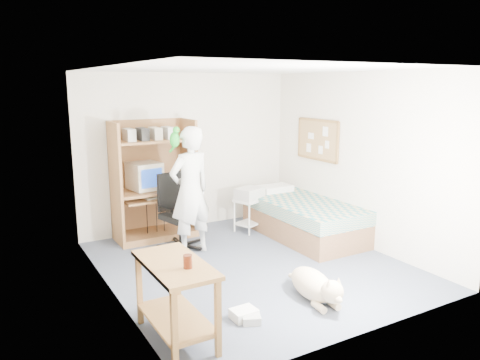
{
  "coord_description": "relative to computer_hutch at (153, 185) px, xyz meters",
  "views": [
    {
      "loc": [
        -3.02,
        -4.93,
        2.32
      ],
      "look_at": [
        0.07,
        0.44,
        1.05
      ],
      "focal_mm": 35.0,
      "sensor_mm": 36.0,
      "label": 1
    }
  ],
  "objects": [
    {
      "name": "pencil_cup",
      "position": [
        0.31,
        -0.09,
        -0.0
      ],
      "size": [
        0.08,
        0.08,
        0.12
      ],
      "primitive_type": "cylinder",
      "color": "gold",
      "rests_on": "computer_hutch"
    },
    {
      "name": "corkboard",
      "position": [
        2.47,
        -0.84,
        0.63
      ],
      "size": [
        0.04,
        0.94,
        0.66
      ],
      "color": "#9F7D47",
      "rests_on": "wall_right"
    },
    {
      "name": "person",
      "position": [
        0.2,
        -0.93,
        0.07
      ],
      "size": [
        0.73,
        0.56,
        1.77
      ],
      "primitive_type": "imported",
      "rotation": [
        0.0,
        0.0,
        3.37
      ],
      "color": "silver",
      "rests_on": "floor"
    },
    {
      "name": "bed",
      "position": [
        2.0,
        -1.12,
        -0.53
      ],
      "size": [
        1.02,
        2.02,
        0.66
      ],
      "color": "brown",
      "rests_on": "floor"
    },
    {
      "name": "wall_right",
      "position": [
        2.5,
        -1.74,
        0.43
      ],
      "size": [
        0.02,
        4.0,
        2.5
      ],
      "primitive_type": "cube",
      "color": "silver",
      "rests_on": "floor"
    },
    {
      "name": "drink_glass",
      "position": [
        -0.8,
        -3.11,
        -0.01
      ],
      "size": [
        0.08,
        0.08,
        0.12
      ],
      "primitive_type": "cylinder",
      "color": "#3F160A",
      "rests_on": "side_desk"
    },
    {
      "name": "parrot",
      "position": [
        -0.0,
        -0.92,
        0.8
      ],
      "size": [
        0.13,
        0.23,
        0.36
      ],
      "rotation": [
        0.0,
        0.0,
        0.23
      ],
      "color": "#138323",
      "rests_on": "person"
    },
    {
      "name": "computer_hutch",
      "position": [
        0.0,
        0.0,
        0.0
      ],
      "size": [
        1.2,
        0.63,
        1.8
      ],
      "color": "brown",
      "rests_on": "floor"
    },
    {
      "name": "printer_cart",
      "position": [
        1.42,
        -0.48,
        -0.47
      ],
      "size": [
        0.54,
        0.49,
        0.53
      ],
      "rotation": [
        0.0,
        0.0,
        0.36
      ],
      "color": "silver",
      "rests_on": "floor"
    },
    {
      "name": "crt_monitor",
      "position": [
        -0.13,
        0.01,
        0.15
      ],
      "size": [
        0.49,
        0.51,
        0.4
      ],
      "rotation": [
        0.0,
        0.0,
        0.17
      ],
      "color": "beige",
      "rests_on": "computer_hutch"
    },
    {
      "name": "floor_box_a",
      "position": [
        -0.12,
        -2.92,
        -0.77
      ],
      "size": [
        0.26,
        0.21,
        0.1
      ],
      "primitive_type": "cube",
      "rotation": [
        0.0,
        0.0,
        0.03
      ],
      "color": "white",
      "rests_on": "floor"
    },
    {
      "name": "wall_back",
      "position": [
        0.7,
        0.26,
        0.43
      ],
      "size": [
        3.6,
        0.02,
        2.5
      ],
      "primitive_type": "cube",
      "color": "silver",
      "rests_on": "floor"
    },
    {
      "name": "floor",
      "position": [
        0.7,
        -1.74,
        -0.82
      ],
      "size": [
        4.0,
        4.0,
        0.0
      ],
      "primitive_type": "plane",
      "color": "#464F5F",
      "rests_on": "ground"
    },
    {
      "name": "printer",
      "position": [
        1.42,
        -0.48,
        -0.2
      ],
      "size": [
        0.51,
        0.45,
        0.18
      ],
      "primitive_type": "cube",
      "rotation": [
        0.0,
        0.0,
        0.36
      ],
      "color": "#B6B7B1",
      "rests_on": "printer_cart"
    },
    {
      "name": "ceiling",
      "position": [
        0.7,
        -1.74,
        1.68
      ],
      "size": [
        3.6,
        4.0,
        0.02
      ],
      "primitive_type": "cube",
      "color": "white",
      "rests_on": "wall_back"
    },
    {
      "name": "side_desk",
      "position": [
        -0.85,
        -2.94,
        -0.33
      ],
      "size": [
        0.5,
        1.0,
        0.75
      ],
      "color": "brown",
      "rests_on": "floor"
    },
    {
      "name": "wall_left",
      "position": [
        -1.1,
        -1.74,
        0.43
      ],
      "size": [
        0.02,
        4.0,
        2.5
      ],
      "primitive_type": "cube",
      "color": "silver",
      "rests_on": "floor"
    },
    {
      "name": "keyboard",
      "position": [
        0.03,
        -0.16,
        -0.15
      ],
      "size": [
        0.46,
        0.19,
        0.03
      ],
      "primitive_type": "cube",
      "rotation": [
        0.0,
        0.0,
        0.07
      ],
      "color": "beige",
      "rests_on": "computer_hutch"
    },
    {
      "name": "office_chair",
      "position": [
        0.14,
        -0.62,
        -0.44
      ],
      "size": [
        0.6,
        0.6,
        1.07
      ],
      "rotation": [
        0.0,
        0.0,
        0.23
      ],
      "color": "black",
      "rests_on": "floor"
    },
    {
      "name": "floor_box_b",
      "position": [
        -0.09,
        -3.01,
        -0.78
      ],
      "size": [
        0.25,
        0.27,
        0.08
      ],
      "primitive_type": "cube",
      "rotation": [
        0.0,
        0.0,
        -0.41
      ],
      "color": "#BBBBB6",
      "rests_on": "floor"
    },
    {
      "name": "dog",
      "position": [
        0.77,
        -2.95,
        -0.65
      ],
      "size": [
        0.42,
        1.04,
        0.39
      ],
      "rotation": [
        0.0,
        0.0,
        -0.12
      ],
      "color": "beige",
      "rests_on": "floor"
    }
  ]
}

